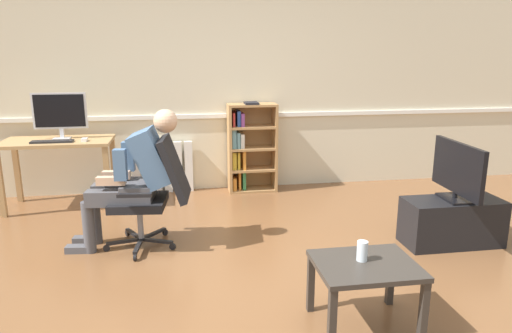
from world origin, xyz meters
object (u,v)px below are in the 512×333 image
computer_desk (58,151)px  person_seated (134,176)px  tv_screen (458,170)px  coffee_table (365,273)px  bookshelf (248,148)px  radiator (163,167)px  keyboard (52,142)px  imac_monitor (60,112)px  office_chair (155,189)px  computer_mouse (84,140)px  tv_stand (452,222)px  drinking_glass (362,251)px

computer_desk → person_seated: person_seated is taller
tv_screen → coffee_table: size_ratio=1.23×
bookshelf → radiator: size_ratio=1.51×
computer_desk → bookshelf: bearing=7.7°
computer_desk → keyboard: (-0.02, -0.14, 0.13)m
imac_monitor → tv_screen: size_ratio=0.74×
office_chair → coffee_table: bearing=48.0°
computer_desk → tv_screen: bearing=-24.2°
imac_monitor → keyboard: (-0.05, -0.22, -0.28)m
office_chair → coffee_table: size_ratio=1.59×
computer_mouse → radiator: (0.78, 0.51, -0.46)m
radiator → computer_mouse: bearing=-146.9°
radiator → office_chair: office_chair is taller
tv_stand → tv_screen: bearing=-2.2°
imac_monitor → tv_screen: (3.66, -1.73, -0.36)m
computer_desk → drinking_glass: 3.64m
tv_stand → coffee_table: 1.69m
office_chair → drinking_glass: size_ratio=7.84×
tv_stand → drinking_glass: 1.69m
person_seated → drinking_glass: size_ratio=9.72×
keyboard → person_seated: person_seated is taller
coffee_table → radiator: bearing=112.9°
bookshelf → office_chair: size_ratio=1.12×
person_seated → coffee_table: size_ratio=1.97×
computer_mouse → office_chair: bearing=-56.0°
imac_monitor → person_seated: imac_monitor is taller
computer_desk → office_chair: (1.09, -1.28, -0.11)m
coffee_table → person_seated: bearing=135.2°
imac_monitor → tv_screen: bearing=-25.4°
imac_monitor → tv_stand: 4.13m
tv_screen → computer_mouse: bearing=67.8°
computer_desk → coffee_table: (2.42, -2.76, -0.27)m
coffee_table → drinking_glass: 0.14m
computer_desk → radiator: size_ratio=1.57×
bookshelf → person_seated: 1.98m
computer_desk → tv_screen: size_ratio=1.50×
radiator → person_seated: 1.70m
computer_mouse → drinking_glass: 3.35m
computer_desk → keyboard: bearing=-96.6°
computer_desk → computer_mouse: (0.31, -0.12, 0.13)m
tv_stand → keyboard: bearing=157.8°
bookshelf → tv_screen: 2.50m
radiator → tv_stand: radiator is taller
keyboard → tv_screen: bearing=-22.2°
radiator → person_seated: bearing=-96.0°
person_seated → coffee_table: (1.51, -1.49, -0.29)m
drinking_glass → coffee_table: bearing=-73.2°
drinking_glass → person_seated: bearing=135.8°
computer_desk → bookshelf: 2.16m
office_chair → person_seated: person_seated is taller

